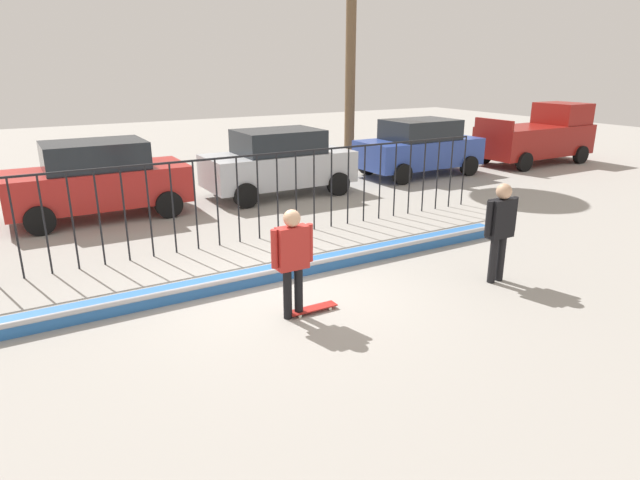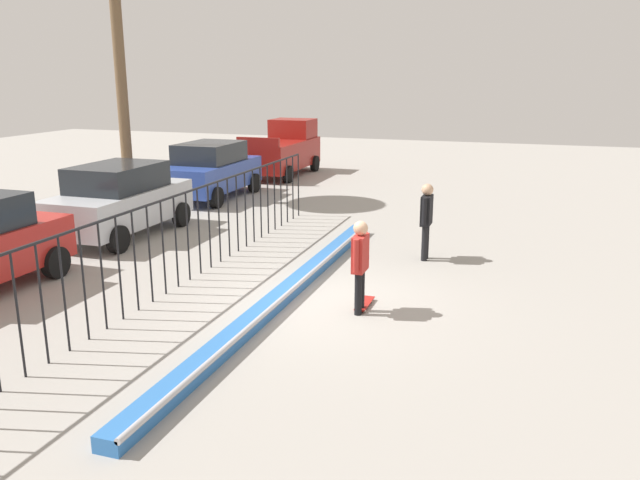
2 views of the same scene
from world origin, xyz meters
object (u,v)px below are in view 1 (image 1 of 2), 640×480
(skateboarder, at_px, (292,254))
(parked_car_blue, at_px, (419,147))
(parked_car_red, at_px, (98,179))
(pickup_truck, at_px, (539,136))
(camera_operator, at_px, (501,224))
(skateboard, at_px, (313,308))
(parked_car_silver, at_px, (279,162))

(skateboarder, bearing_deg, parked_car_blue, 40.11)
(parked_car_red, bearing_deg, skateboarder, -76.08)
(parked_car_red, height_order, pickup_truck, pickup_truck)
(skateboarder, height_order, parked_car_blue, parked_car_blue)
(parked_car_blue, relative_size, pickup_truck, 0.91)
(camera_operator, bearing_deg, skateboard, 0.64)
(parked_car_silver, height_order, pickup_truck, pickup_truck)
(parked_car_silver, height_order, parked_car_blue, same)
(skateboarder, distance_m, parked_car_blue, 11.78)
(skateboarder, distance_m, camera_operator, 3.82)
(parked_car_red, bearing_deg, camera_operator, -54.25)
(parked_car_red, xyz_separation_m, parked_car_silver, (4.97, -0.08, 0.00))
(pickup_truck, bearing_deg, skateboarder, -148.25)
(parked_car_silver, bearing_deg, pickup_truck, 1.98)
(skateboard, distance_m, camera_operator, 3.63)
(parked_car_silver, distance_m, parked_car_blue, 5.48)
(skateboard, distance_m, parked_car_red, 7.84)
(skateboarder, height_order, skateboard, skateboarder)
(parked_car_red, relative_size, parked_car_silver, 1.00)
(skateboard, relative_size, camera_operator, 0.45)
(skateboard, relative_size, pickup_truck, 0.17)
(skateboard, xyz_separation_m, parked_car_red, (-1.87, 7.56, 0.91))
(skateboard, xyz_separation_m, parked_car_blue, (8.58, 7.70, 0.91))
(camera_operator, height_order, pickup_truck, pickup_truck)
(parked_car_silver, xyz_separation_m, pickup_truck, (11.06, -0.20, 0.06))
(parked_car_blue, bearing_deg, skateboarder, -139.35)
(parked_car_silver, bearing_deg, camera_operator, -84.59)
(skateboarder, relative_size, skateboard, 2.13)
(skateboard, relative_size, parked_car_red, 0.19)
(skateboard, xyz_separation_m, parked_car_silver, (3.11, 7.47, 0.91))
(skateboarder, height_order, pickup_truck, pickup_truck)
(skateboarder, bearing_deg, pickup_truck, 25.96)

